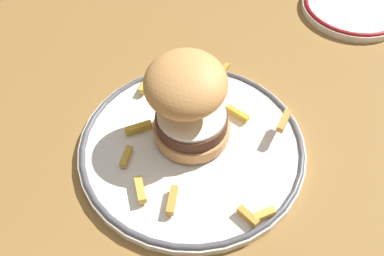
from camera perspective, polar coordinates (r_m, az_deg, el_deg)
ground_plane at (r=59.18cm, az=3.80°, el=-3.82°), size 111.12×95.25×4.00cm
dinner_plate at (r=56.59cm, az=0.00°, el=-2.41°), size 29.91×29.91×1.60cm
burger at (r=52.91cm, az=-0.50°, el=3.55°), size 14.37×14.61×11.74cm
fries_pile at (r=54.97cm, az=0.18°, el=-2.24°), size 23.08×27.99×2.65cm
side_plate at (r=84.12cm, az=20.76°, el=14.87°), size 18.13×18.13×1.60cm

